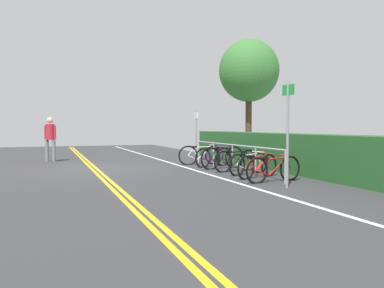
{
  "coord_description": "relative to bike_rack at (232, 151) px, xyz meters",
  "views": [
    {
      "loc": [
        13.1,
        -1.41,
        1.42
      ],
      "look_at": [
        2.48,
        2.59,
        0.89
      ],
      "focal_mm": 35.68,
      "sensor_mm": 36.0,
      "label": 1
    }
  ],
  "objects": [
    {
      "name": "bicycle_2",
      "position": [
        -0.79,
        0.03,
        -0.26
      ],
      "size": [
        0.49,
        1.73,
        0.78
      ],
      "color": "black",
      "rests_on": "ground_plane"
    },
    {
      "name": "bicycle_0",
      "position": [
        -2.34,
        -0.12,
        -0.28
      ],
      "size": [
        0.46,
        1.76,
        0.76
      ],
      "color": "black",
      "rests_on": "ground_plane"
    },
    {
      "name": "ground_plane",
      "position": [
        -2.35,
        -4.0,
        -0.66
      ],
      "size": [
        30.86,
        12.27,
        0.05
      ],
      "primitive_type": "cube",
      "color": "#353538"
    },
    {
      "name": "bicycle_3",
      "position": [
        0.06,
        0.09,
        -0.29
      ],
      "size": [
        0.49,
        1.68,
        0.72
      ],
      "color": "black",
      "rests_on": "ground_plane"
    },
    {
      "name": "bike_lane_stripe_white",
      "position": [
        -2.35,
        -1.01,
        -0.63
      ],
      "size": [
        27.77,
        0.12,
        0.0
      ],
      "primitive_type": "cube",
      "color": "white",
      "rests_on": "ground_plane"
    },
    {
      "name": "tree_near_left",
      "position": [
        -4.77,
        3.22,
        3.31
      ],
      "size": [
        2.73,
        2.73,
        5.39
      ],
      "color": "#473323",
      "rests_on": "ground_plane"
    },
    {
      "name": "bicycle_6",
      "position": [
        2.45,
        -0.05,
        -0.3
      ],
      "size": [
        0.46,
        1.76,
        0.71
      ],
      "color": "black",
      "rests_on": "ground_plane"
    },
    {
      "name": "bicycle_5",
      "position": [
        1.63,
        -0.05,
        -0.31
      ],
      "size": [
        0.66,
        1.57,
        0.7
      ],
      "color": "black",
      "rests_on": "ground_plane"
    },
    {
      "name": "hedge_backdrop",
      "position": [
        1.5,
        1.79,
        -0.04
      ],
      "size": [
        14.74,
        1.12,
        1.19
      ],
      "primitive_type": "cube",
      "color": "#235626",
      "rests_on": "ground_plane"
    },
    {
      "name": "sign_post_near",
      "position": [
        -3.5,
        0.14,
        0.6
      ],
      "size": [
        0.36,
        0.06,
        2.03
      ],
      "color": "gray",
      "rests_on": "ground_plane"
    },
    {
      "name": "bicycle_4",
      "position": [
        0.85,
        0.12,
        -0.31
      ],
      "size": [
        0.67,
        1.61,
        0.69
      ],
      "color": "black",
      "rests_on": "ground_plane"
    },
    {
      "name": "pedestrian",
      "position": [
        -5.52,
        -5.35,
        0.4
      ],
      "size": [
        0.32,
        0.44,
        1.78
      ],
      "color": "slate",
      "rests_on": "ground_plane"
    },
    {
      "name": "bike_rack",
      "position": [
        0.0,
        0.0,
        0.0
      ],
      "size": [
        5.79,
        0.05,
        0.85
      ],
      "color": "#9EA0A5",
      "rests_on": "ground_plane"
    },
    {
      "name": "sign_post_far",
      "position": [
        3.36,
        -0.29,
        0.82
      ],
      "size": [
        0.36,
        0.08,
        2.43
      ],
      "color": "gray",
      "rests_on": "ground_plane"
    },
    {
      "name": "centre_line_yellow_outer",
      "position": [
        -2.35,
        -3.92,
        -0.63
      ],
      "size": [
        27.77,
        0.1,
        0.0
      ],
      "primitive_type": "cube",
      "color": "gold",
      "rests_on": "ground_plane"
    },
    {
      "name": "bicycle_1",
      "position": [
        -1.52,
        0.01,
        -0.29
      ],
      "size": [
        0.65,
        1.6,
        0.72
      ],
      "color": "black",
      "rests_on": "ground_plane"
    },
    {
      "name": "centre_line_yellow_inner",
      "position": [
        -2.35,
        -4.08,
        -0.63
      ],
      "size": [
        27.77,
        0.1,
        0.0
      ],
      "primitive_type": "cube",
      "color": "gold",
      "rests_on": "ground_plane"
    }
  ]
}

